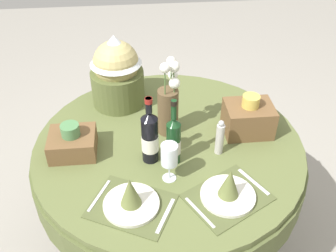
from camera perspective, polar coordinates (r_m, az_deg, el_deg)
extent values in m
plane|color=#9E998E|center=(2.54, 0.08, -15.57)|extent=(8.00, 8.00, 0.00)
cylinder|color=#5B6638|center=(2.00, 0.10, -2.87)|extent=(1.37, 1.37, 0.04)
cylinder|color=#545D33|center=(2.07, 0.09, -5.04)|extent=(1.39, 1.39, 0.17)
cylinder|color=black|center=(2.25, 0.09, -9.89)|extent=(0.12, 0.12, 0.69)
cylinder|color=black|center=(2.53, 0.08, -15.36)|extent=(0.80, 0.80, 0.03)
cube|color=#4E562F|center=(1.69, -5.38, -11.58)|extent=(0.42, 0.38, 0.00)
cylinder|color=silver|center=(1.68, -5.40, -11.35)|extent=(0.24, 0.24, 0.02)
cone|color=#606B38|center=(1.63, -5.56, -9.55)|extent=(0.09, 0.09, 0.14)
cube|color=silver|center=(1.74, -10.07, -10.01)|extent=(0.10, 0.18, 0.00)
cube|color=silver|center=(1.65, -0.37, -13.00)|extent=(0.10, 0.18, 0.00)
cube|color=#4E562F|center=(1.74, 8.74, -10.25)|extent=(0.42, 0.39, 0.00)
cylinder|color=silver|center=(1.73, 8.78, -10.03)|extent=(0.24, 0.24, 0.02)
cone|color=#606B38|center=(1.67, 9.03, -8.23)|extent=(0.09, 0.09, 0.14)
cube|color=silver|center=(1.66, 4.68, -12.52)|extent=(0.10, 0.17, 0.00)
cube|color=silver|center=(1.82, 12.43, -7.98)|extent=(0.11, 0.17, 0.00)
cylinder|color=brown|center=(1.98, 0.00, 2.12)|extent=(0.11, 0.11, 0.25)
sphere|color=white|center=(1.86, 0.45, 9.50)|extent=(0.05, 0.05, 0.05)
cylinder|color=#4C7038|center=(1.90, 0.44, 7.39)|extent=(0.01, 0.01, 0.13)
sphere|color=white|center=(1.87, 0.94, 6.31)|extent=(0.06, 0.06, 0.06)
cylinder|color=#4C7038|center=(1.89, 0.93, 5.40)|extent=(0.01, 0.01, 0.03)
sphere|color=white|center=(1.86, 0.86, 8.71)|extent=(0.06, 0.06, 0.06)
cylinder|color=#4C7038|center=(1.90, 0.84, 6.82)|extent=(0.01, 0.01, 0.11)
sphere|color=white|center=(1.93, 0.72, 7.46)|extent=(0.05, 0.05, 0.05)
cylinder|color=#4C7038|center=(1.95, 0.71, 6.56)|extent=(0.01, 0.01, 0.04)
sphere|color=white|center=(1.81, -0.46, 8.53)|extent=(0.05, 0.05, 0.05)
cylinder|color=#4C7038|center=(1.85, -0.45, 6.37)|extent=(0.01, 0.01, 0.13)
cylinder|color=#143819|center=(1.81, 0.80, -2.55)|extent=(0.07, 0.07, 0.22)
cylinder|color=silver|center=(1.82, 0.80, -2.97)|extent=(0.07, 0.07, 0.07)
cone|color=#143819|center=(1.73, 0.84, 0.61)|extent=(0.07, 0.07, 0.03)
cylinder|color=#143819|center=(1.69, 0.86, 2.37)|extent=(0.03, 0.03, 0.10)
cylinder|color=black|center=(1.67, 0.87, 3.43)|extent=(0.03, 0.03, 0.02)
cylinder|color=black|center=(1.81, -2.67, -2.01)|extent=(0.08, 0.08, 0.24)
cylinder|color=silver|center=(1.83, -2.65, -2.47)|extent=(0.08, 0.08, 0.08)
cone|color=black|center=(1.73, -2.80, 1.52)|extent=(0.08, 0.08, 0.04)
cylinder|color=black|center=(1.70, -2.86, 3.03)|extent=(0.03, 0.03, 0.08)
cylinder|color=maroon|center=(1.68, -2.88, 3.74)|extent=(0.03, 0.03, 0.02)
cylinder|color=silver|center=(1.80, 0.19, -7.62)|extent=(0.06, 0.06, 0.00)
cylinder|color=silver|center=(1.76, 0.19, -6.56)|extent=(0.01, 0.01, 0.09)
cylinder|color=silver|center=(1.70, 0.20, -4.22)|extent=(0.08, 0.08, 0.10)
cylinder|color=#B7B2AD|center=(1.89, 7.59, -1.93)|extent=(0.04, 0.04, 0.17)
sphere|color=#B7B7BC|center=(1.83, 7.84, 0.40)|extent=(0.03, 0.03, 0.03)
cylinder|color=#566033|center=(2.24, -7.33, 5.68)|extent=(0.30, 0.30, 0.20)
sphere|color=tan|center=(2.16, -7.65, 9.12)|extent=(0.25, 0.25, 0.25)
cone|color=silver|center=(2.13, -7.84, 11.05)|extent=(0.28, 0.28, 0.16)
cube|color=brown|center=(1.95, -13.80, -2.51)|extent=(0.22, 0.20, 0.11)
cylinder|color=#4C7F4C|center=(1.90, -14.16, -0.61)|extent=(0.09, 0.09, 0.06)
cube|color=brown|center=(2.05, 11.68, 1.06)|extent=(0.24, 0.20, 0.16)
cylinder|color=gold|center=(1.99, 12.07, 3.58)|extent=(0.09, 0.09, 0.06)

